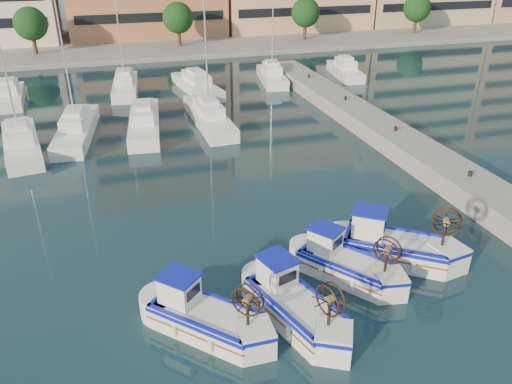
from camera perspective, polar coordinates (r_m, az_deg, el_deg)
name	(u,v)px	position (r m, az deg, el deg)	size (l,w,h in m)	color
ground	(293,300)	(21.01, 4.25, -12.23)	(300.00, 300.00, 0.00)	#18383F
quay	(446,172)	(32.60, 20.91, 2.17)	(3.00, 60.00, 1.20)	gray
yacht_marina	(142,106)	(44.51, -12.86, 9.55)	(41.93, 22.80, 11.50)	white
fishing_boat_a	(203,315)	(19.18, -6.04, -13.80)	(4.27, 4.32, 2.79)	white
fishing_boat_b	(293,303)	(19.63, 4.28, -12.53)	(3.10, 4.74, 2.87)	white
fishing_boat_c	(344,263)	(22.14, 10.04, -7.95)	(3.81, 4.35, 2.68)	white
fishing_boat_d	(392,244)	(23.67, 15.30, -5.78)	(4.93, 4.35, 3.05)	white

